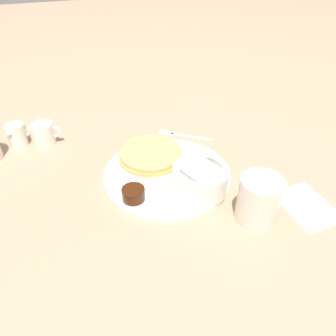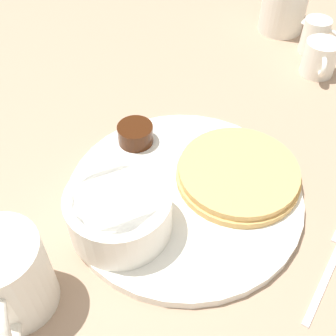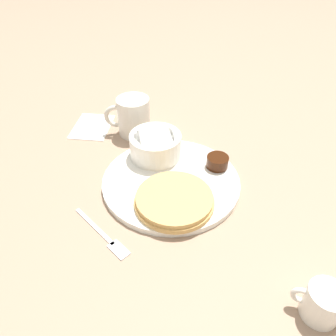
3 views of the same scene
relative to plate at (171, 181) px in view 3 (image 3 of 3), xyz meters
name	(u,v)px [view 3 (image 3 of 3)]	position (x,y,z in m)	size (l,w,h in m)	color
ground_plane	(171,184)	(0.00, 0.00, -0.01)	(4.00, 4.00, 0.00)	#9E7F66
plate	(171,181)	(0.00, 0.00, 0.00)	(0.27, 0.27, 0.01)	white
pancake_stack	(174,200)	(0.06, 0.02, 0.01)	(0.15, 0.15, 0.02)	tan
bowl	(155,145)	(-0.07, -0.05, 0.03)	(0.11, 0.11, 0.05)	white
syrup_cup	(217,162)	(-0.06, 0.09, 0.02)	(0.05, 0.05, 0.02)	#38190A
butter_ramekin	(159,142)	(-0.10, -0.04, 0.02)	(0.04, 0.04, 0.04)	white
coffee_mug	(133,116)	(-0.16, -0.12, 0.04)	(0.08, 0.11, 0.09)	silver
creamer_pitcher_near	(323,303)	(0.22, 0.25, 0.02)	(0.05, 0.08, 0.05)	white
fork	(106,237)	(0.16, -0.08, 0.00)	(0.09, 0.13, 0.00)	silver
napkin	(92,126)	(-0.17, -0.23, 0.00)	(0.12, 0.10, 0.00)	white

